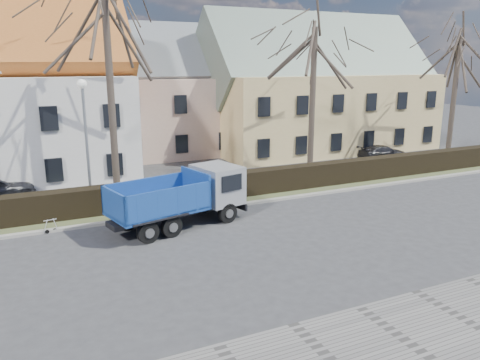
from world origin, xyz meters
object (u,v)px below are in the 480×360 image
streetlight (87,146)px  parked_car_b (383,153)px  dump_truck (174,199)px  cart_frame (45,226)px

streetlight → parked_car_b: streetlight is taller
dump_truck → streetlight: (-2.96, 4.04, 1.91)m
streetlight → parked_car_b: bearing=9.1°
cart_frame → parked_car_b: parked_car_b is taller
dump_truck → cart_frame: (-5.18, 1.47, -0.93)m
dump_truck → parked_car_b: dump_truck is taller
dump_truck → cart_frame: dump_truck is taller
cart_frame → parked_car_b: 23.99m
dump_truck → streetlight: bearing=112.6°
cart_frame → parked_car_b: bearing=14.3°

